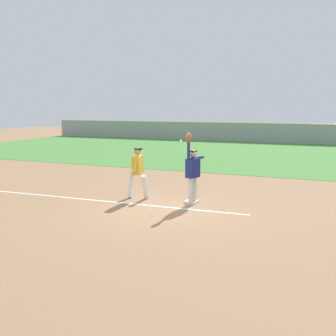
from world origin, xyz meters
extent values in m
plane|color=#936D4C|center=(0.00, 0.00, 0.00)|extent=(75.22, 75.22, 0.00)
cube|color=#478438|center=(0.00, 15.19, 0.01)|extent=(43.74, 16.88, 0.01)
cube|color=white|center=(-3.56, 0.21, 0.00)|extent=(12.00, 0.50, 0.01)
cube|color=white|center=(0.44, 1.11, 0.04)|extent=(0.39, 0.39, 0.08)
cylinder|color=silver|center=(0.52, 1.15, 0.42)|extent=(0.19, 0.19, 0.85)
cylinder|color=silver|center=(0.45, 0.97, 0.42)|extent=(0.19, 0.19, 0.85)
cube|color=navy|center=(0.49, 1.06, 1.15)|extent=(0.39, 0.50, 0.60)
sphere|color=tan|center=(0.49, 1.06, 1.60)|extent=(0.29, 0.29, 0.23)
cube|color=black|center=(0.46, 1.07, 1.68)|extent=(0.28, 0.26, 0.05)
cylinder|color=navy|center=(0.41, 0.85, 1.76)|extent=(0.12, 0.12, 0.62)
cylinder|color=navy|center=(0.56, 1.27, 1.45)|extent=(0.30, 0.61, 0.09)
ellipsoid|color=brown|center=(0.41, 0.85, 2.12)|extent=(0.23, 0.31, 0.32)
cylinder|color=white|center=(-1.16, 0.99, 0.42)|extent=(0.19, 0.45, 0.85)
cylinder|color=white|center=(-1.73, 1.09, 0.42)|extent=(0.19, 0.45, 0.85)
cube|color=gold|center=(-1.44, 1.04, 1.15)|extent=(0.31, 0.55, 0.66)
sphere|color=tan|center=(-1.44, 1.04, 1.60)|extent=(0.25, 0.25, 0.23)
cube|color=black|center=(-1.41, 1.05, 1.68)|extent=(0.24, 0.22, 0.05)
cylinder|color=gold|center=(-1.47, 1.26, 1.23)|extent=(0.13, 0.41, 0.58)
cylinder|color=gold|center=(-1.42, 0.82, 1.23)|extent=(0.13, 0.41, 0.58)
sphere|color=white|center=(-0.06, 1.44, 1.96)|extent=(0.07, 0.07, 0.07)
cube|color=#93999E|center=(0.00, 23.64, 0.81)|extent=(43.74, 0.06, 1.62)
cylinder|color=yellow|center=(0.00, 23.64, 1.65)|extent=(43.74, 0.06, 0.06)
cylinder|color=gray|center=(-21.87, 23.64, 0.81)|extent=(0.08, 0.08, 1.62)
cylinder|color=gray|center=(-10.94, 23.64, 0.81)|extent=(0.08, 0.08, 1.62)
cylinder|color=gray|center=(0.00, 23.64, 0.81)|extent=(0.08, 0.08, 1.62)
cube|color=#1E6B33|center=(-8.10, 27.83, 0.57)|extent=(4.59, 2.41, 0.55)
cube|color=#2D333D|center=(-8.10, 27.83, 1.05)|extent=(2.39, 2.00, 0.40)
cylinder|color=black|center=(-6.77, 28.95, 0.30)|extent=(0.62, 0.29, 0.60)
cylinder|color=black|center=(-6.55, 27.06, 0.30)|extent=(0.62, 0.29, 0.60)
cylinder|color=black|center=(-9.65, 28.60, 0.30)|extent=(0.62, 0.29, 0.60)
cylinder|color=black|center=(-9.43, 26.72, 0.30)|extent=(0.62, 0.29, 0.60)
cube|color=white|center=(-1.52, 27.73, 0.57)|extent=(4.54, 2.26, 0.55)
cube|color=#2D333D|center=(-1.52, 27.73, 1.05)|extent=(2.34, 1.93, 0.40)
cylinder|color=black|center=(0.00, 28.56, 0.30)|extent=(0.62, 0.27, 0.60)
cylinder|color=black|center=(-0.16, 26.67, 0.30)|extent=(0.62, 0.27, 0.60)
cylinder|color=black|center=(-2.89, 28.80, 0.30)|extent=(0.62, 0.27, 0.60)
cylinder|color=black|center=(-3.05, 26.91, 0.30)|extent=(0.62, 0.27, 0.60)
cube|color=#B7B7BC|center=(4.65, 28.03, 0.57)|extent=(4.49, 2.11, 0.55)
cube|color=#2D333D|center=(4.65, 28.03, 1.05)|extent=(2.28, 1.85, 0.40)
cylinder|color=black|center=(3.25, 29.05, 0.30)|extent=(0.61, 0.25, 0.60)
cylinder|color=black|center=(3.16, 27.16, 0.30)|extent=(0.61, 0.25, 0.60)
camera|label=1|loc=(4.32, -10.34, 3.06)|focal=41.27mm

